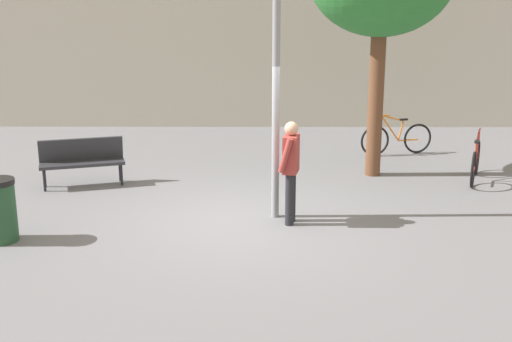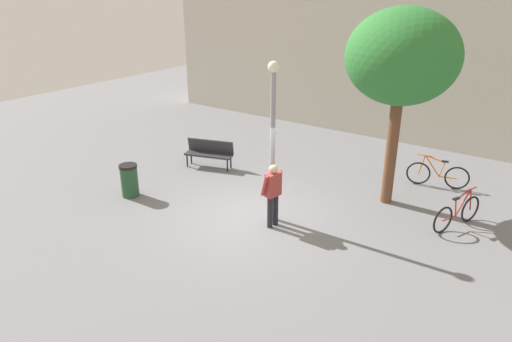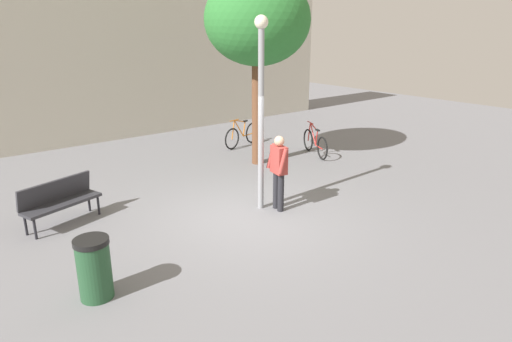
% 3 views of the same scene
% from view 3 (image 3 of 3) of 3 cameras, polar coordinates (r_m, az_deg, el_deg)
% --- Properties ---
extents(ground_plane, '(36.00, 36.00, 0.00)m').
position_cam_3_polar(ground_plane, '(9.76, -0.60, -5.57)').
color(ground_plane, slate).
extents(building_facade, '(19.96, 2.00, 6.28)m').
position_cam_3_polar(building_facade, '(17.25, -20.62, 14.34)').
color(building_facade, beige).
rests_on(building_facade, ground_plane).
extents(lamppost, '(0.28, 0.28, 4.10)m').
position_cam_3_polar(lamppost, '(9.47, 0.64, 9.23)').
color(lamppost, gray).
rests_on(lamppost, ground_plane).
extents(person_by_lamppost, '(0.37, 0.62, 1.67)m').
position_cam_3_polar(person_by_lamppost, '(9.72, 2.88, 0.39)').
color(person_by_lamppost, '#232328').
rests_on(person_by_lamppost, ground_plane).
extents(park_bench, '(1.67, 0.93, 0.92)m').
position_cam_3_polar(park_bench, '(9.99, -23.61, -3.21)').
color(park_bench, '#2D2D33').
rests_on(park_bench, ground_plane).
extents(plaza_tree, '(2.88, 2.88, 5.26)m').
position_cam_3_polar(plaza_tree, '(12.79, 0.17, 18.42)').
color(plaza_tree, brown).
rests_on(plaza_tree, ground_plane).
extents(bicycle_red, '(0.73, 1.70, 0.97)m').
position_cam_3_polar(bicycle_red, '(14.27, 7.46, 3.54)').
color(bicycle_red, black).
rests_on(bicycle_red, ground_plane).
extents(bicycle_orange, '(1.76, 0.51, 0.97)m').
position_cam_3_polar(bicycle_orange, '(15.22, -1.75, 4.59)').
color(bicycle_orange, black).
rests_on(bicycle_orange, ground_plane).
extents(trash_bin, '(0.51, 0.51, 0.96)m').
position_cam_3_polar(trash_bin, '(7.19, -19.78, -11.51)').
color(trash_bin, '#234C2D').
rests_on(trash_bin, ground_plane).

